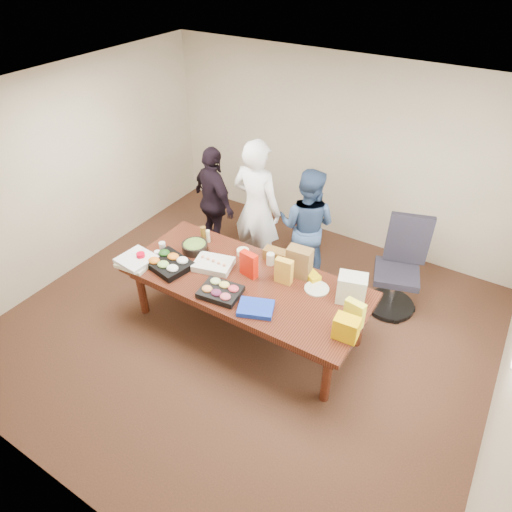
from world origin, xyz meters
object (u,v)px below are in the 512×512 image
Objects in this scene: office_chair at (397,270)px; sheet_cake at (213,264)px; salad_bowl at (195,247)px; conference_table at (246,304)px; person_right at (307,226)px; person_center at (257,209)px.

office_chair reaches higher than sheet_cake.
conference_table is at bearing -9.59° from salad_bowl.
person_right is 3.68× the size of sheet_cake.
person_right is at bearing 51.62° from sheet_cake.
conference_table is at bearing 77.21° from person_right.
person_right is 1.41m from sheet_cake.
conference_table is 1.74× the size of person_right.
person_right reaches higher than sheet_cake.
sheet_cake reaches higher than conference_table.
person_right reaches higher than office_chair.
office_chair is 2.23m from sheet_cake.
salad_bowl is (-0.95, -1.15, -0.00)m from person_right.
sheet_cake is (-1.82, -1.27, 0.18)m from office_chair.
office_chair is 2.77× the size of sheet_cake.
person_right is 5.03× the size of salad_bowl.
sheet_cake is at bearing -20.53° from salad_bowl.
person_center reaches higher than sheet_cake.
office_chair is at bearing 26.95° from salad_bowl.
person_center is at bearing 11.16° from person_right.
office_chair is 3.78× the size of salad_bowl.
conference_table is 6.40× the size of sheet_cake.
person_right is at bearing 161.41° from office_chair.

